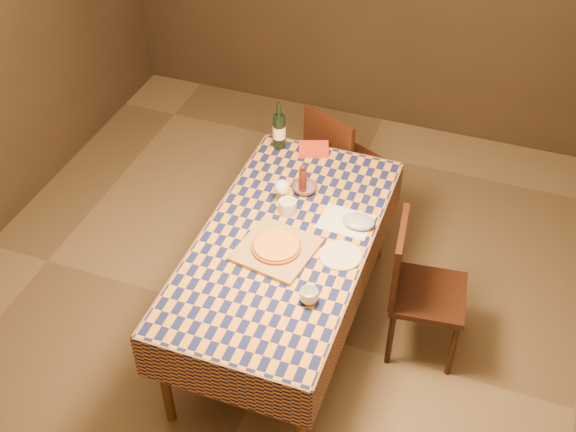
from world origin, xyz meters
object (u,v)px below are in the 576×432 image
Objects in this scene: dining_table at (285,249)px; bowl at (304,188)px; pizza at (276,246)px; white_plate at (341,256)px; chair_right at (416,283)px; wine_bottle at (279,131)px; chair_far at (338,159)px; cutting_board at (276,250)px.

dining_table is 12.10× the size of bowl.
dining_table is 5.30× the size of pizza.
white_plate is (0.37, -0.47, -0.02)m from bowl.
white_plate is 0.51m from chair_right.
wine_bottle reaches higher than pizza.
bowl is 0.75m from chair_far.
wine_bottle is at bearing 128.59° from bowl.
chair_far reaches higher than bowl.
pizza is 1.49× the size of white_plate.
chair_right reaches higher than pizza.
bowl is (-0.02, 0.55, 0.01)m from cutting_board.
chair_right reaches higher than dining_table.
wine_bottle is 0.58m from chair_far.
bowl reaches higher than cutting_board.
chair_far is (-0.35, 1.16, -0.25)m from white_plate.
chair_right is (0.74, 0.15, -0.17)m from dining_table.
pizza reaches higher than white_plate.
dining_table is 0.78m from chair_right.
cutting_board is 0.99m from wine_bottle.
chair_right is (1.08, -0.66, -0.37)m from wine_bottle.
white_plate is at bearing 13.19° from cutting_board.
dining_table is at bearing -89.02° from chair_far.
cutting_board is at bearing -160.71° from chair_right.
cutting_board is at bearing -87.51° from bowl.
chair_right is at bearing 19.29° from pizza.
wine_bottle reaches higher than bowl.
pizza is at bearing -166.81° from white_plate.
wine_bottle is at bearing 112.45° from dining_table.
wine_bottle is 1.09m from white_plate.
dining_table is 0.35m from white_plate.
pizza is at bearing -95.49° from dining_table.
white_plate is 0.25× the size of chair_far.
chair_far is at bearing 90.98° from dining_table.
chair_right is (0.76, -0.98, 0.00)m from chair_far.
dining_table is at bearing -168.31° from chair_right.
dining_table is at bearing 84.51° from cutting_board.
chair_right is at bearing 19.29° from cutting_board.
chair_right is at bearing 24.12° from white_plate.
wine_bottle is 1.43× the size of white_plate.
white_plate is at bearing -4.98° from dining_table.
bowl is 0.46× the size of wine_bottle.
cutting_board is at bearing 0.00° from pizza.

